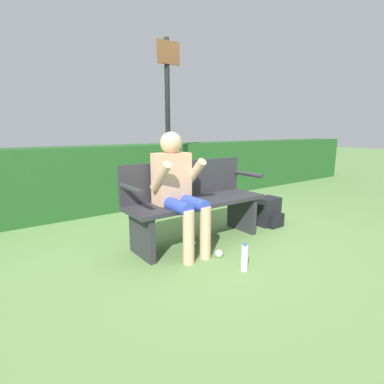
# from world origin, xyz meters

# --- Properties ---
(ground_plane) EXTENTS (40.00, 40.00, 0.00)m
(ground_plane) POSITION_xyz_m (0.00, 0.00, 0.00)
(ground_plane) COLOR #668E4C
(hedge_back) EXTENTS (12.00, 0.58, 1.01)m
(hedge_back) POSITION_xyz_m (0.00, 1.99, 0.50)
(hedge_back) COLOR #235623
(hedge_back) RESTS_ON ground
(park_bench) EXTENTS (1.63, 0.50, 0.90)m
(park_bench) POSITION_xyz_m (0.00, 0.06, 0.47)
(park_bench) COLOR #2D2D33
(park_bench) RESTS_ON ground
(person_seated) EXTENTS (0.50, 0.61, 1.23)m
(person_seated) POSITION_xyz_m (-0.31, -0.06, 0.69)
(person_seated) COLOR #DBA884
(person_seated) RESTS_ON ground
(backpack) EXTENTS (0.31, 0.31, 0.37)m
(backpack) POSITION_xyz_m (1.14, -0.06, 0.18)
(backpack) COLOR black
(backpack) RESTS_ON ground
(water_bottle) EXTENTS (0.06, 0.06, 0.26)m
(water_bottle) POSITION_xyz_m (-0.09, -0.81, 0.12)
(water_bottle) COLOR white
(water_bottle) RESTS_ON ground
(signpost) EXTENTS (0.34, 0.09, 2.45)m
(signpost) POSITION_xyz_m (0.31, 1.09, 1.40)
(signpost) COLOR black
(signpost) RESTS_ON ground
(litter_crumple) EXTENTS (0.08, 0.08, 0.08)m
(litter_crumple) POSITION_xyz_m (-0.08, -0.46, 0.04)
(litter_crumple) COLOR silver
(litter_crumple) RESTS_ON ground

